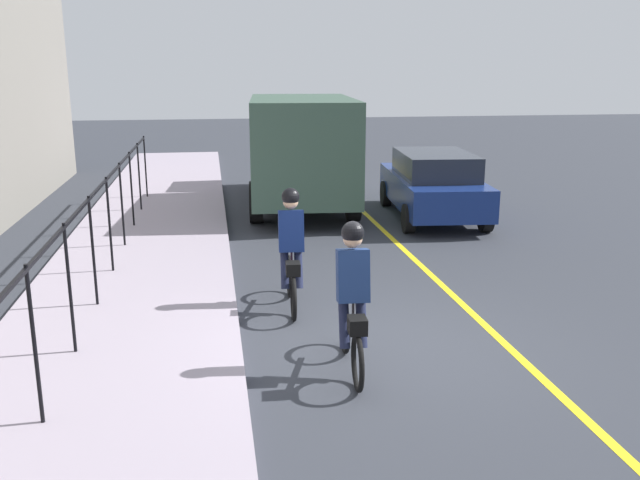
{
  "coord_description": "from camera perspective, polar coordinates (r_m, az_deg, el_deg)",
  "views": [
    {
      "loc": [
        -7.9,
        2.08,
        3.5
      ],
      "look_at": [
        1.78,
        0.53,
        1.0
      ],
      "focal_mm": 38.26,
      "sensor_mm": 36.0,
      "label": 1
    }
  ],
  "objects": [
    {
      "name": "ground_plane",
      "position": [
        8.89,
        5.27,
        -8.95
      ],
      "size": [
        80.0,
        80.0,
        0.0
      ],
      "primitive_type": "plane",
      "color": "#2E3139"
    },
    {
      "name": "lane_line_centre",
      "position": [
        9.4,
        14.87,
        -8.06
      ],
      "size": [
        36.0,
        0.12,
        0.01
      ],
      "primitive_type": "cube",
      "color": "yellow",
      "rests_on": "ground"
    },
    {
      "name": "sidewalk",
      "position": [
        8.71,
        -17.26,
        -9.54
      ],
      "size": [
        40.0,
        3.2,
        0.15
      ],
      "primitive_type": "cube",
      "color": "#988C9B",
      "rests_on": "ground"
    },
    {
      "name": "iron_fence",
      "position": [
        9.32,
        -19.44,
        -0.05
      ],
      "size": [
        18.91,
        0.04,
        1.6
      ],
      "color": "black",
      "rests_on": "sidewalk"
    },
    {
      "name": "cyclist_lead",
      "position": [
        9.91,
        -2.42,
        -0.87
      ],
      "size": [
        1.71,
        0.38,
        1.83
      ],
      "rotation": [
        0.0,
        0.0,
        -0.06
      ],
      "color": "black",
      "rests_on": "ground"
    },
    {
      "name": "cyclist_follow",
      "position": [
        7.85,
        2.72,
        -5.0
      ],
      "size": [
        1.71,
        0.38,
        1.83
      ],
      "rotation": [
        0.0,
        0.0,
        -0.06
      ],
      "color": "black",
      "rests_on": "ground"
    },
    {
      "name": "patrol_sedan",
      "position": [
        16.29,
        9.43,
        4.66
      ],
      "size": [
        4.54,
        2.24,
        1.58
      ],
      "rotation": [
        0.0,
        0.0,
        -0.09
      ],
      "color": "navy",
      "rests_on": "ground"
    },
    {
      "name": "box_truck_background",
      "position": [
        17.41,
        -1.65,
        7.87
      ],
      "size": [
        6.87,
        2.96,
        2.78
      ],
      "rotation": [
        0.0,
        0.0,
        -0.08
      ],
      "color": "#354E3F",
      "rests_on": "ground"
    }
  ]
}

